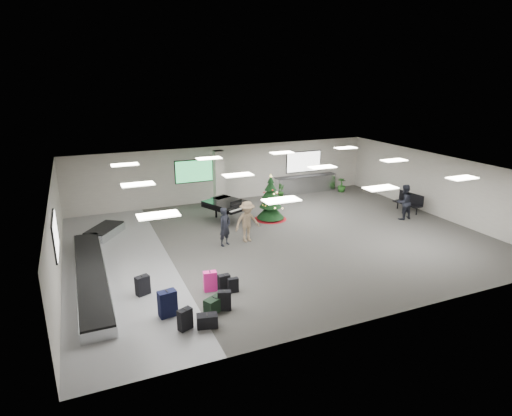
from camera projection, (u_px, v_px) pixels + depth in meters
name	position (u px, v px, depth m)	size (l,w,h in m)	color
ground	(280.00, 239.00, 19.14)	(18.00, 18.00, 0.00)	#393734
room_envelope	(267.00, 187.00, 18.89)	(18.02, 14.02, 3.21)	#A59F97
baggage_carousel	(94.00, 265.00, 16.06)	(2.28, 9.71, 0.43)	silver
service_counter	(305.00, 184.00, 26.69)	(4.05, 0.65, 1.08)	silver
suitcase_0	(185.00, 319.00, 12.29)	(0.48, 0.38, 0.67)	black
suitcase_1	(224.00, 300.00, 13.32)	(0.46, 0.34, 0.66)	black
pink_suitcase	(210.00, 281.00, 14.50)	(0.47, 0.30, 0.72)	#FA208D
suitcase_3	(224.00, 283.00, 14.50)	(0.40, 0.23, 0.61)	black
navy_suitcase	(168.00, 304.00, 12.95)	(0.58, 0.39, 0.86)	black
green_duffel	(215.00, 304.00, 13.28)	(0.76, 0.62, 0.48)	black
suitcase_7	(233.00, 285.00, 14.43)	(0.36, 0.19, 0.53)	black
suitcase_8	(143.00, 285.00, 14.25)	(0.51, 0.40, 0.69)	black
black_duffel	(207.00, 321.00, 12.44)	(0.66, 0.45, 0.42)	black
christmas_tree	(270.00, 204.00, 21.63)	(1.66, 1.66, 2.37)	maroon
grand_piano	(227.00, 205.00, 21.35)	(2.31, 2.56, 1.20)	black
bench	(409.00, 201.00, 22.92)	(0.73, 1.66, 1.02)	black
traveler_a	(225.00, 227.00, 18.27)	(0.61, 0.40, 1.68)	black
traveler_b	(247.00, 222.00, 18.69)	(1.19, 0.68, 1.84)	#8B7256
traveler_bench	(404.00, 202.00, 21.60)	(0.88, 0.69, 1.81)	black
potted_plant_left	(281.00, 191.00, 25.59)	(0.43, 0.34, 0.77)	#164619
potted_plant_right	(342.00, 185.00, 26.86)	(0.51, 0.51, 0.90)	#164619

